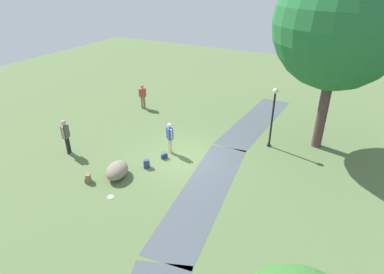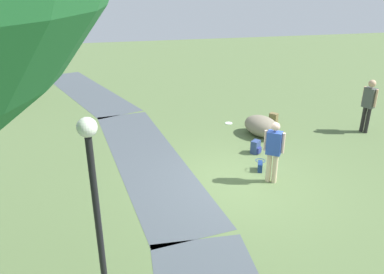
% 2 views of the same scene
% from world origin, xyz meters
% --- Properties ---
extents(ground_plane, '(48.00, 48.00, 0.00)m').
position_xyz_m(ground_plane, '(0.00, 0.00, 0.00)').
color(ground_plane, '#566D40').
extents(footpath_segment_near, '(8.07, 2.21, 0.01)m').
position_xyz_m(footpath_segment_near, '(-6.00, 1.84, 0.00)').
color(footpath_segment_near, '#464E55').
rests_on(footpath_segment_near, ground).
extents(footpath_segment_mid, '(8.18, 2.90, 0.01)m').
position_xyz_m(footpath_segment_mid, '(1.96, 2.19, 0.00)').
color(footpath_segment_mid, '#464E55').
rests_on(footpath_segment_mid, ground).
extents(large_shade_tree, '(5.91, 5.91, 9.11)m').
position_xyz_m(large_shade_tree, '(-4.41, 5.62, 6.13)').
color(large_shade_tree, '#513937').
rests_on(large_shade_tree, ground).
extents(lamp_post, '(0.28, 0.28, 3.20)m').
position_xyz_m(lamp_post, '(-3.18, 3.44, 1.99)').
color(lamp_post, black).
rests_on(lamp_post, ground).
extents(lawn_boulder, '(1.58, 1.31, 0.66)m').
position_xyz_m(lawn_boulder, '(2.82, -1.74, 0.33)').
color(lawn_boulder, gray).
rests_on(lawn_boulder, ground).
extents(woman_with_handbag, '(0.41, 0.44, 1.64)m').
position_xyz_m(woman_with_handbag, '(-0.15, -0.79, 0.95)').
color(woman_with_handbag, beige).
rests_on(woman_with_handbag, ground).
extents(man_near_boulder, '(0.44, 0.41, 1.61)m').
position_xyz_m(man_near_boulder, '(-4.40, -5.51, 0.93)').
color(man_near_boulder, olive).
rests_on(man_near_boulder, ground).
extents(passerby_on_path, '(0.49, 0.35, 1.82)m').
position_xyz_m(passerby_on_path, '(2.31, -5.28, 1.07)').
color(passerby_on_path, black).
rests_on(passerby_on_path, ground).
extents(handbag_on_grass, '(0.36, 0.36, 0.31)m').
position_xyz_m(handbag_on_grass, '(0.48, -0.74, 0.14)').
color(handbag_on_grass, navy).
rests_on(handbag_on_grass, ground).
extents(backpack_by_boulder, '(0.35, 0.35, 0.40)m').
position_xyz_m(backpack_by_boulder, '(3.74, -2.60, 0.19)').
color(backpack_by_boulder, olive).
rests_on(backpack_by_boulder, ground).
extents(spare_backpack_on_lawn, '(0.35, 0.35, 0.40)m').
position_xyz_m(spare_backpack_on_lawn, '(1.56, -1.04, 0.19)').
color(spare_backpack_on_lawn, navy).
rests_on(spare_backpack_on_lawn, ground).
extents(frisbee_on_grass, '(0.26, 0.26, 0.02)m').
position_xyz_m(frisbee_on_grass, '(4.12, -1.03, 0.01)').
color(frisbee_on_grass, white).
rests_on(frisbee_on_grass, ground).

